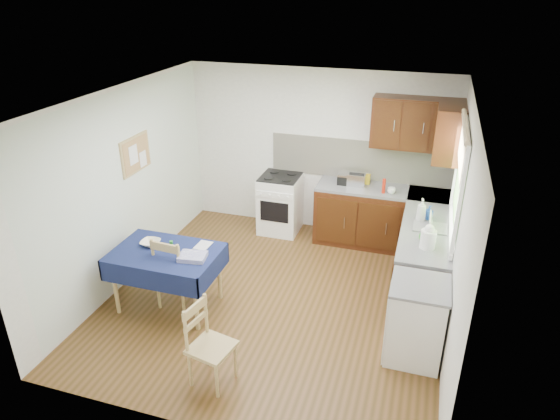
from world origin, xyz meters
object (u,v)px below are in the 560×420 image
(toaster, at_px, (356,180))
(dish_rack, at_px, (430,227))
(chair_near, at_px, (208,342))
(chair_far, at_px, (174,270))
(sandwich_press, at_px, (348,179))
(kettle, at_px, (428,238))
(dining_table, at_px, (166,259))

(toaster, height_order, dish_rack, toaster)
(chair_near, distance_m, dish_rack, 2.99)
(chair_far, height_order, dish_rack, dish_rack)
(toaster, bearing_deg, chair_far, -106.26)
(sandwich_press, bearing_deg, chair_far, -143.49)
(toaster, xyz_separation_m, sandwich_press, (-0.14, 0.05, -0.01))
(toaster, distance_m, kettle, 1.92)
(sandwich_press, bearing_deg, dining_table, -144.60)
(chair_near, height_order, dish_rack, dish_rack)
(dining_table, distance_m, kettle, 3.02)
(toaster, relative_size, sandwich_press, 0.94)
(sandwich_press, bearing_deg, dish_rack, -61.89)
(chair_far, xyz_separation_m, sandwich_press, (1.62, 2.35, 0.47))
(sandwich_press, bearing_deg, toaster, -37.17)
(toaster, bearing_deg, chair_near, -83.32)
(toaster, distance_m, dish_rack, 1.54)
(chair_near, distance_m, kettle, 2.64)
(toaster, xyz_separation_m, kettle, (1.06, -1.59, 0.04))
(kettle, bearing_deg, chair_near, -137.95)
(dining_table, relative_size, toaster, 4.86)
(toaster, relative_size, dish_rack, 0.64)
(chair_far, height_order, kettle, kettle)
(dining_table, xyz_separation_m, kettle, (2.90, 0.73, 0.38))
(sandwich_press, distance_m, kettle, 2.03)
(dining_table, xyz_separation_m, chair_near, (0.99, -1.00, -0.18))
(chair_far, distance_m, kettle, 2.96)
(kettle, bearing_deg, chair_far, -165.84)
(toaster, bearing_deg, sandwich_press, -177.21)
(dish_rack, bearing_deg, dining_table, -179.87)
(chair_far, height_order, chair_near, chair_far)
(chair_far, bearing_deg, kettle, -161.89)
(dish_rack, bearing_deg, kettle, -114.59)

